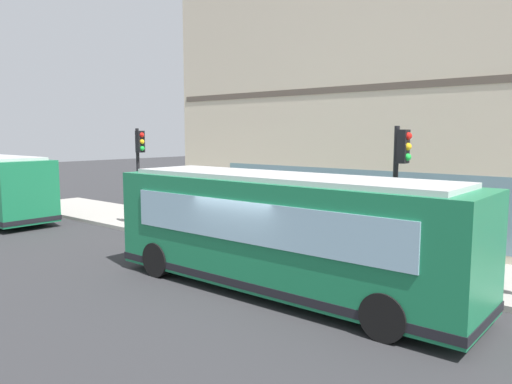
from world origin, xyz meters
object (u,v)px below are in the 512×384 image
(city_bus_nearside, at_px, (281,233))
(pedestrian_by_light_pole, at_px, (394,229))
(fire_hydrant, at_px, (425,258))
(traffic_light_near_corner, at_px, (400,173))
(traffic_light_down_block, at_px, (140,159))

(city_bus_nearside, xyz_separation_m, pedestrian_by_light_pole, (4.72, -0.95, -0.49))
(city_bus_nearside, xyz_separation_m, fire_hydrant, (3.86, -2.31, -1.04))
(traffic_light_near_corner, distance_m, fire_hydrant, 2.81)
(traffic_light_near_corner, height_order, traffic_light_down_block, traffic_light_down_block)
(traffic_light_near_corner, bearing_deg, pedestrian_by_light_pole, 26.45)
(traffic_light_down_block, bearing_deg, pedestrian_by_light_pole, -79.01)
(city_bus_nearside, relative_size, traffic_light_down_block, 2.41)
(pedestrian_by_light_pole, bearing_deg, city_bus_nearside, 168.60)
(traffic_light_near_corner, distance_m, pedestrian_by_light_pole, 3.02)
(pedestrian_by_light_pole, bearing_deg, fire_hydrant, -122.61)
(traffic_light_near_corner, bearing_deg, city_bus_nearside, 143.75)
(traffic_light_near_corner, bearing_deg, traffic_light_down_block, 89.93)
(city_bus_nearside, xyz_separation_m, traffic_light_near_corner, (2.68, -1.97, 1.49))
(city_bus_nearside, height_order, pedestrian_by_light_pole, city_bus_nearside)
(traffic_light_near_corner, xyz_separation_m, traffic_light_down_block, (0.01, 11.45, 0.01))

